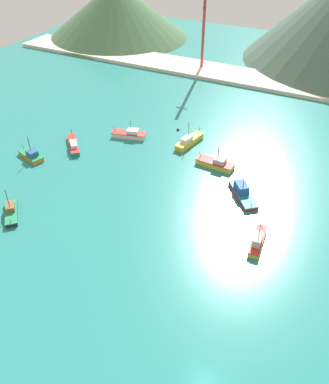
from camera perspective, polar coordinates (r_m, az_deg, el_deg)
The scene contains 12 objects.
ground at distance 79.77m, azimuth 13.96°, elevation -7.13°, with size 260.00×280.00×0.50m.
fishing_boat_1 at distance 98.32m, azimuth 7.18°, elevation 4.01°, with size 9.39×3.74×5.52m.
fishing_boat_2 at distance 105.96m, azimuth -18.13°, elevation 4.93°, with size 8.03×5.11×6.07m.
fishing_boat_3 at distance 106.65m, azimuth 3.45°, elevation 7.12°, with size 4.25×10.23×6.51m.
fishing_boat_4 at distance 89.60m, azimuth 10.87°, elevation -0.06°, with size 8.88×9.91×6.71m.
fishing_boat_5 at distance 110.31m, azimuth -4.90°, elevation 8.08°, with size 9.55×5.29×4.82m.
fishing_boat_9 at distance 78.49m, azimuth 12.90°, elevation -6.62°, with size 2.84×8.83×5.20m.
fishing_boat_13 at distance 88.80m, azimuth -20.65°, elevation -2.60°, with size 7.29×7.44×6.11m.
fishing_boat_14 at distance 107.85m, azimuth -12.61°, elevation 6.48°, with size 8.70×9.09×5.41m.
buoy_2 at distance 113.58m, azimuth 1.90°, elevation 8.70°, with size 0.81×0.81×0.81m.
hill_west at distance 192.64m, azimuth -6.73°, elevation 23.99°, with size 61.67×61.67×22.96m.
radio_tower at distance 151.71m, azimuth 5.55°, elevation 22.93°, with size 3.44×2.75×34.42m.
Camera 1 is at (8.10, -28.11, 53.79)m, focal length 38.15 mm.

